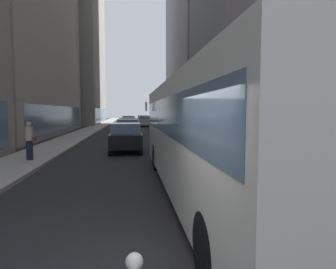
{
  "coord_description": "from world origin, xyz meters",
  "views": [
    {
      "loc": [
        -0.95,
        -3.47,
        2.29
      ],
      "look_at": [
        0.48,
        7.52,
        1.4
      ],
      "focal_mm": 31.04,
      "sensor_mm": 36.0,
      "label": 1
    }
  ],
  "objects": [
    {
      "name": "car_red_coupe",
      "position": [
        -1.2,
        39.57,
        0.82
      ],
      "size": [
        1.9,
        4.31,
        1.62
      ],
      "color": "red",
      "rests_on": "ground"
    },
    {
      "name": "car_grey_wagon",
      "position": [
        -1.2,
        21.76,
        0.82
      ],
      "size": [
        1.87,
        4.1,
        1.62
      ],
      "color": "slate",
      "rests_on": "ground"
    },
    {
      "name": "car_black_suv",
      "position": [
        -1.2,
        13.19,
        0.82
      ],
      "size": [
        1.74,
        4.05,
        1.62
      ],
      "color": "black",
      "rests_on": "ground"
    },
    {
      "name": "building_right_far",
      "position": [
        11.9,
        46.93,
        19.6
      ],
      "size": [
        10.43,
        23.42,
        39.21
      ],
      "color": "slate",
      "rests_on": "ground"
    },
    {
      "name": "transit_bus",
      "position": [
        1.2,
        4.18,
        1.78
      ],
      "size": [
        2.78,
        11.53,
        3.05
      ],
      "color": "silver",
      "rests_on": "ground"
    },
    {
      "name": "car_blue_hatchback",
      "position": [
        1.2,
        46.11,
        0.83
      ],
      "size": [
        1.9,
        4.66,
        1.62
      ],
      "color": "#4C6BB7",
      "rests_on": "ground"
    },
    {
      "name": "ground_plane",
      "position": [
        0.0,
        35.0,
        0.0
      ],
      "size": [
        120.0,
        120.0,
        0.0
      ],
      "primitive_type": "plane",
      "color": "#232326"
    },
    {
      "name": "car_silver_sedan",
      "position": [
        1.2,
        40.28,
        0.82
      ],
      "size": [
        1.83,
        4.51,
        1.62
      ],
      "color": "#B7BABF",
      "rests_on": "ground"
    },
    {
      "name": "pedestrian_with_handbag",
      "position": [
        -5.37,
        9.93,
        1.01
      ],
      "size": [
        0.45,
        0.34,
        1.69
      ],
      "color": "#1E1E2D",
      "rests_on": "sidewalk_left"
    },
    {
      "name": "sidewalk_right",
      "position": [
        5.7,
        35.0,
        0.07
      ],
      "size": [
        2.4,
        110.0,
        0.15
      ],
      "primitive_type": "cube",
      "color": "gray",
      "rests_on": "ground"
    },
    {
      "name": "sidewalk_left",
      "position": [
        -5.7,
        35.0,
        0.07
      ],
      "size": [
        2.4,
        110.0,
        0.15
      ],
      "primitive_type": "cube",
      "color": "#9E9991",
      "rests_on": "ground"
    },
    {
      "name": "car_yellow_taxi",
      "position": [
        -1.2,
        26.97,
        0.82
      ],
      "size": [
        1.75,
        4.58,
        1.62
      ],
      "color": "yellow",
      "rests_on": "ground"
    },
    {
      "name": "building_left_far",
      "position": [
        -11.9,
        50.56,
        20.01
      ],
      "size": [
        11.51,
        20.98,
        40.04
      ],
      "color": "gray",
      "rests_on": "ground"
    }
  ]
}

